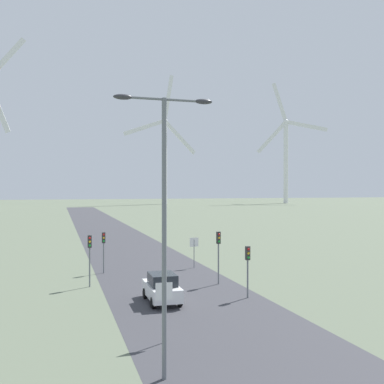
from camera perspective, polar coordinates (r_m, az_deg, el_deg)
The scene contains 11 objects.
road_surface at distance 56.83m, azimuth -8.52°, elevation -6.78°, with size 10.00×240.00×0.01m.
streetlamp at distance 16.78m, azimuth -3.55°, elevation -1.34°, with size 3.79×0.32×10.57m.
stop_sign_near at distance 21.37m, azimuth -3.58°, elevation -13.60°, with size 0.81×0.07×2.79m.
stop_sign_far at distance 40.65m, azimuth 0.26°, elevation -6.96°, with size 0.81×0.07×2.72m.
traffic_light_post_near_left at distance 33.62m, azimuth -12.87°, elevation -7.08°, with size 0.28×0.34×3.75m.
traffic_light_post_near_right at distance 29.79m, azimuth 7.09°, elevation -8.56°, with size 0.28×0.34×3.38m.
traffic_light_post_mid_left at distance 38.79m, azimuth -11.16°, elevation -6.39°, with size 0.28×0.34×3.44m.
traffic_light_post_mid_right at distance 33.74m, azimuth 3.39°, elevation -6.82°, with size 0.28×0.34×3.92m.
car_approaching at distance 28.81m, azimuth -3.84°, elevation -12.04°, with size 1.88×4.12×1.83m.
wind_turbine_center at distance 207.11m, azimuth -3.50°, elevation 5.27°, with size 36.30×11.93×59.79m.
wind_turbine_right at distance 223.42m, azimuth 11.83°, elevation 5.02°, with size 29.92×16.14×58.74m.
Camera 1 is at (-7.95, -7.82, 7.14)m, focal length 42.00 mm.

